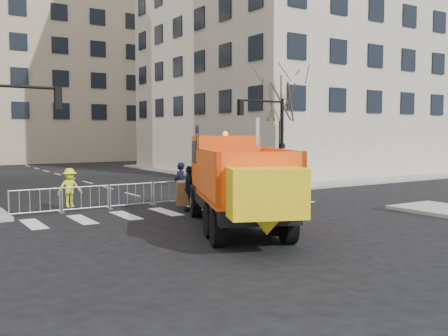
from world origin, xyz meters
TOP-DOWN VIEW (x-y plane):
  - ground at (0.00, 0.00)m, footprint 120.00×120.00m
  - sidewalk_back at (0.00, 8.50)m, footprint 64.00×5.00m
  - building_far at (0.00, 52.00)m, footprint 30.00×18.00m
  - traffic_light_right at (8.50, 9.50)m, footprint 0.18×0.18m
  - crowd_barriers at (-0.75, 7.60)m, footprint 12.60×0.60m
  - street_tree at (9.20, 10.50)m, footprint 3.00×3.00m
  - plow_truck at (-0.75, 0.58)m, footprint 6.33×10.39m
  - cop_a at (0.37, 7.00)m, footprint 0.87×0.77m
  - cop_b at (2.14, 6.09)m, footprint 1.07×0.86m
  - cop_c at (-0.17, 5.08)m, footprint 0.97×1.24m
  - worker at (-4.43, 8.13)m, footprint 1.13×0.70m
  - newspaper_box at (3.96, 7.30)m, footprint 0.49×0.44m

SIDE VIEW (x-z plane):
  - ground at x=0.00m, z-range 0.00..0.00m
  - sidewalk_back at x=0.00m, z-range 0.00..0.15m
  - crowd_barriers at x=-0.75m, z-range 0.00..1.10m
  - newspaper_box at x=3.96m, z-range 0.15..1.25m
  - cop_c at x=-0.17m, z-range 0.00..1.96m
  - worker at x=-4.43m, z-range 0.15..1.84m
  - cop_a at x=0.37m, z-range 0.00..2.00m
  - cop_b at x=2.14m, z-range 0.00..2.07m
  - plow_truck at x=-0.75m, z-range -0.22..3.71m
  - traffic_light_right at x=8.50m, z-range 0.00..5.40m
  - street_tree at x=9.20m, z-range 0.00..7.50m
  - building_far at x=0.00m, z-range 0.00..24.00m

